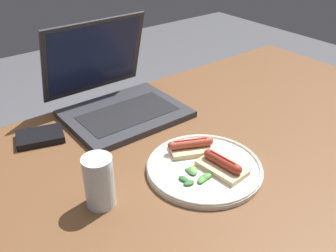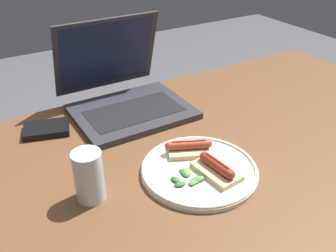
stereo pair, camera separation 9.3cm
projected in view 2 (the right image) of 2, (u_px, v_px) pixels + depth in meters
desk at (220, 157)px, 1.01m from camera, size 1.42×0.82×0.71m
laptop at (124, 94)px, 1.12m from camera, size 0.33×0.33×0.25m
plate at (199, 170)px, 0.86m from camera, size 0.27×0.27×0.02m
sausage_toast_left at (189, 148)px, 0.91m from camera, size 0.12×0.10×0.04m
sausage_toast_middle at (217, 169)px, 0.84m from camera, size 0.08×0.12×0.04m
salad_pile at (188, 177)px, 0.83m from camera, size 0.07×0.07×0.01m
drinking_glass at (89, 176)px, 0.77m from camera, size 0.06×0.06×0.11m
external_drive at (46, 129)px, 1.02m from camera, size 0.14×0.11×0.02m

